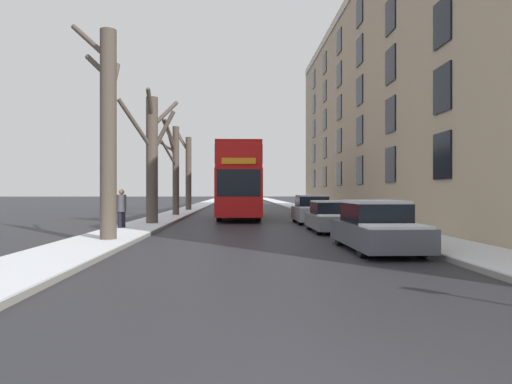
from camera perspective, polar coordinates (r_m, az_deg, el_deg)
sidewalk_left at (r=56.47m, az=-6.88°, el=-1.62°), size 2.30×130.00×0.16m
sidewalk_right at (r=56.63m, az=4.11°, el=-1.62°), size 2.30×130.00×0.16m
terrace_facade_right at (r=30.43m, az=21.24°, el=11.09°), size 9.10×44.58×15.10m
bare_tree_left_0 at (r=16.02m, az=-18.09°, el=7.57°), size 2.10×2.08×7.84m
bare_tree_left_1 at (r=23.39m, az=-12.86°, el=4.54°), size 2.57×3.19×6.70m
bare_tree_left_2 at (r=31.39m, az=-10.18°, el=3.29°), size 2.29×3.25×6.68m
bare_tree_left_3 at (r=40.37m, az=-8.54°, el=2.78°), size 1.72×2.41×7.42m
double_decker_bus at (r=29.57m, az=-2.19°, el=1.67°), size 2.61×10.94×4.53m
parked_car_0 at (r=13.78m, az=14.80°, el=-4.32°), size 1.78×4.53×1.47m
parked_car_1 at (r=19.73m, az=9.55°, el=-3.16°), size 1.85×3.91×1.34m
parked_car_2 at (r=25.09m, az=7.00°, el=-2.30°), size 1.83×3.99×1.52m
pedestrian_left_sidewalk at (r=20.57m, az=-16.46°, el=-1.96°), size 0.40×0.40×1.83m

